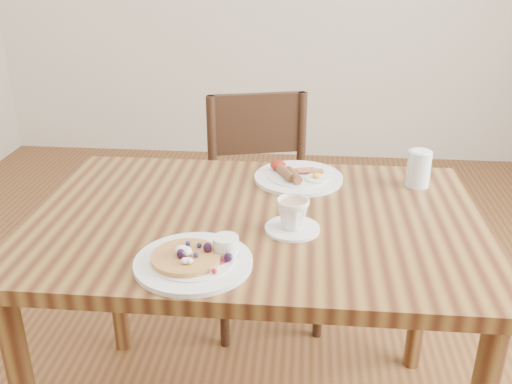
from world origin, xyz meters
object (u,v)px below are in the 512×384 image
Objects in this scene: chair_far at (262,200)px; teacup_saucer at (293,216)px; pancake_plate at (195,259)px; breakfast_plate at (297,176)px; water_glass at (419,169)px; dining_table at (256,248)px.

teacup_saucer is at bearing 86.36° from chair_far.
breakfast_plate is at bearing 67.28° from pancake_plate.
teacup_saucer is (-0.00, -0.33, 0.03)m from breakfast_plate.
water_glass is at bearing 41.34° from pancake_plate.
pancake_plate is at bearing -113.90° from dining_table.
water_glass reaches higher than dining_table.
chair_far is at bearing 93.23° from dining_table.
water_glass is at bearing 126.31° from chair_far.
chair_far reaches higher than pancake_plate.
teacup_saucer is 1.30× the size of water_glass.
teacup_saucer reaches higher than dining_table.
pancake_plate is at bearing -138.70° from teacup_saucer.
breakfast_plate is at bearing 89.47° from teacup_saucer.
teacup_saucer is (0.14, -0.73, 0.30)m from chair_far.
chair_far is (-0.04, 0.66, -0.16)m from dining_table.
dining_table is at bearing 66.10° from pancake_plate.
dining_table is at bearing -111.52° from breakfast_plate.
chair_far is at bearing 140.56° from water_glass.
teacup_saucer is (0.10, -0.07, 0.14)m from dining_table.
water_glass is (0.57, 0.51, 0.04)m from pancake_plate.
water_glass is (0.50, -0.41, 0.31)m from chair_far.
breakfast_plate is 1.93× the size of teacup_saucer.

